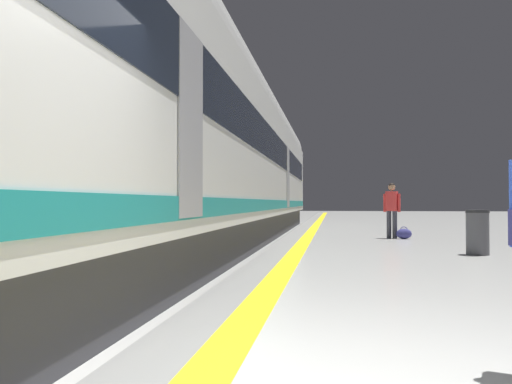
{
  "coord_description": "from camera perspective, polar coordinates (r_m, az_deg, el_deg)",
  "views": [
    {
      "loc": [
        0.21,
        -2.65,
        1.06
      ],
      "look_at": [
        -0.89,
        4.64,
        1.21
      ],
      "focal_mm": 35.73,
      "sensor_mm": 36.0,
      "label": 1
    }
  ],
  "objects": [
    {
      "name": "passenger_near",
      "position": [
        15.46,
        14.96,
        -1.55
      ],
      "size": [
        0.48,
        0.3,
        1.63
      ],
      "color": "#383842",
      "rests_on": "ground"
    },
    {
      "name": "safety_line_strip",
      "position": [
        12.71,
        5.12,
        -5.92
      ],
      "size": [
        0.36,
        80.0,
        0.01
      ],
      "primitive_type": "cube",
      "color": "yellow",
      "rests_on": "ground"
    },
    {
      "name": "duffel_bag_near",
      "position": [
        15.36,
        16.23,
        -4.5
      ],
      "size": [
        0.44,
        0.26,
        0.36
      ],
      "color": "navy",
      "rests_on": "ground"
    },
    {
      "name": "waste_bin",
      "position": [
        11.23,
        23.55,
        -4.14
      ],
      "size": [
        0.46,
        0.46,
        0.91
      ],
      "color": "#4C4C51",
      "rests_on": "ground"
    },
    {
      "name": "tactile_edge_band",
      "position": [
        12.74,
        3.47,
        -5.92
      ],
      "size": [
        0.69,
        80.0,
        0.01
      ],
      "primitive_type": "cube",
      "color": "slate",
      "rests_on": "ground"
    },
    {
      "name": "high_speed_train",
      "position": [
        10.99,
        -7.12,
        6.4
      ],
      "size": [
        2.94,
        34.19,
        4.97
      ],
      "color": "#38383D",
      "rests_on": "ground"
    }
  ]
}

